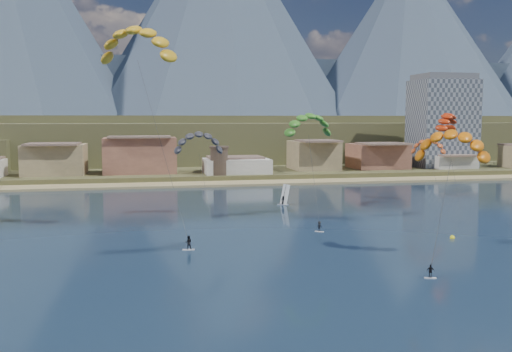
# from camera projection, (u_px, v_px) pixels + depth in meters

# --- Properties ---
(ground) EXTENTS (2400.00, 2400.00, 0.00)m
(ground) POSITION_uv_depth(u_px,v_px,m) (320.00, 311.00, 54.41)
(ground) COLOR black
(ground) RESTS_ON ground
(beach) EXTENTS (2200.00, 12.00, 0.90)m
(beach) POSITION_uv_depth(u_px,v_px,m) (205.00, 184.00, 157.84)
(beach) COLOR tan
(beach) RESTS_ON ground
(land) EXTENTS (2200.00, 900.00, 4.00)m
(land) POSITION_uv_depth(u_px,v_px,m) (161.00, 136.00, 600.94)
(land) COLOR brown
(land) RESTS_ON ground
(foothills) EXTENTS (940.00, 210.00, 18.00)m
(foothills) POSITION_uv_depth(u_px,v_px,m) (223.00, 138.00, 284.68)
(foothills) COLOR brown
(foothills) RESTS_ON ground
(mountain_ridge) EXTENTS (2060.00, 480.00, 400.00)m
(mountain_ridge) POSITION_uv_depth(u_px,v_px,m) (145.00, 31.00, 840.14)
(mountain_ridge) COLOR #303E51
(mountain_ridge) RESTS_ON ground
(town) EXTENTS (400.00, 24.00, 12.00)m
(town) POSITION_uv_depth(u_px,v_px,m) (64.00, 155.00, 164.95)
(town) COLOR silver
(town) RESTS_ON ground
(apartment_tower) EXTENTS (20.00, 16.00, 32.00)m
(apartment_tower) POSITION_uv_depth(u_px,v_px,m) (442.00, 121.00, 193.91)
(apartment_tower) COLOR gray
(apartment_tower) RESTS_ON ground
(watchtower) EXTENTS (5.82, 5.82, 8.60)m
(watchtower) POSITION_uv_depth(u_px,v_px,m) (219.00, 160.00, 165.99)
(watchtower) COLOR #47382D
(watchtower) RESTS_ON ground
(kitesurfer_yellow) EXTENTS (14.77, 20.27, 35.53)m
(kitesurfer_yellow) POSITION_uv_depth(u_px,v_px,m) (137.00, 40.00, 89.19)
(kitesurfer_yellow) COLOR silver
(kitesurfer_yellow) RESTS_ON ground
(kitesurfer_orange) EXTENTS (14.16, 15.40, 20.11)m
(kitesurfer_orange) POSITION_uv_depth(u_px,v_px,m) (452.00, 141.00, 75.32)
(kitesurfer_orange) COLOR silver
(kitesurfer_orange) RESTS_ON ground
(kitesurfer_green) EXTENTS (10.13, 13.37, 20.97)m
(kitesurfer_green) POSITION_uv_depth(u_px,v_px,m) (309.00, 122.00, 100.27)
(kitesurfer_green) COLOR silver
(kitesurfer_green) RESTS_ON ground
(distant_kite_dark) EXTENTS (9.71, 5.88, 18.04)m
(distant_kite_dark) POSITION_uv_depth(u_px,v_px,m) (199.00, 139.00, 106.03)
(distant_kite_dark) COLOR #262626
(distant_kite_dark) RESTS_ON ground
(distant_kite_orange) EXTENTS (8.38, 7.51, 15.95)m
(distant_kite_orange) POSITION_uv_depth(u_px,v_px,m) (428.00, 144.00, 127.41)
(distant_kite_orange) COLOR #262626
(distant_kite_orange) RESTS_ON ground
(distant_kite_red) EXTENTS (8.29, 8.36, 21.24)m
(distant_kite_red) POSITION_uv_depth(u_px,v_px,m) (446.00, 119.00, 115.44)
(distant_kite_red) COLOR #262626
(distant_kite_red) RESTS_ON ground
(windsurfer) EXTENTS (2.60, 2.87, 4.45)m
(windsurfer) POSITION_uv_depth(u_px,v_px,m) (284.00, 198.00, 121.41)
(windsurfer) COLOR silver
(windsurfer) RESTS_ON ground
(buoy) EXTENTS (0.74, 0.74, 0.74)m
(buoy) POSITION_uv_depth(u_px,v_px,m) (452.00, 238.00, 87.31)
(buoy) COLOR #FFF41A
(buoy) RESTS_ON ground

